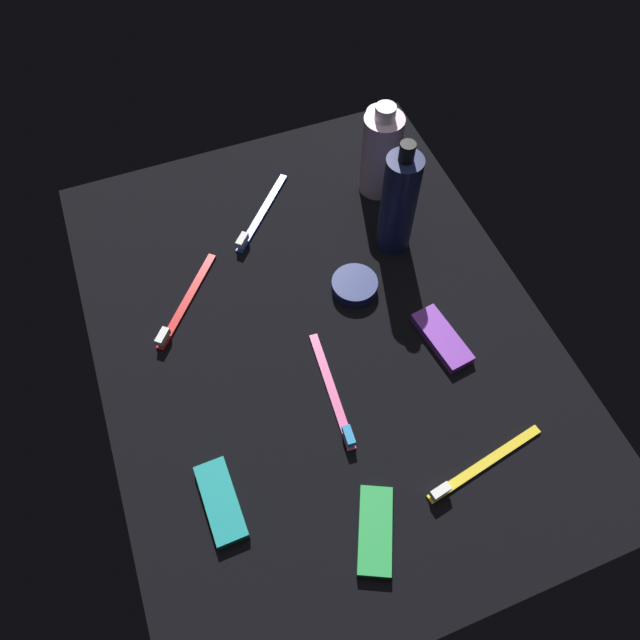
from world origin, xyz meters
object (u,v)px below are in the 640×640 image
at_px(bodywash_bottle, 381,153).
at_px(snack_bar_green, 375,531).
at_px(toothbrush_blue, 259,216).
at_px(toothbrush_yellow, 479,467).
at_px(lotion_bottle, 398,204).
at_px(deodorant_stick, 379,133).
at_px(snack_bar_teal, 221,502).
at_px(snack_bar_purple, 442,338).
at_px(cream_tin_left, 355,286).
at_px(toothbrush_red, 184,305).
at_px(toothbrush_pink, 334,395).

xyz_separation_m(bodywash_bottle, snack_bar_green, (-0.52, 0.23, -0.07)).
bearing_deg(snack_bar_green, toothbrush_blue, 22.76).
bearing_deg(toothbrush_blue, toothbrush_yellow, -165.20).
xyz_separation_m(lotion_bottle, deodorant_stick, (0.20, -0.06, -0.05)).
bearing_deg(snack_bar_teal, deodorant_stick, -42.00).
distance_m(snack_bar_teal, snack_bar_purple, 0.38).
bearing_deg(toothbrush_yellow, cream_tin_left, 7.48).
bearing_deg(toothbrush_red, toothbrush_blue, -51.72).
relative_size(toothbrush_red, snack_bar_green, 1.40).
xyz_separation_m(deodorant_stick, toothbrush_pink, (-0.42, 0.25, -0.04)).
bearing_deg(toothbrush_red, snack_bar_teal, 174.74).
relative_size(lotion_bottle, toothbrush_pink, 1.14).
relative_size(lotion_bottle, deodorant_stick, 2.34).
distance_m(lotion_bottle, bodywash_bottle, 0.12).
height_order(bodywash_bottle, toothbrush_pink, bodywash_bottle).
bearing_deg(toothbrush_red, bodywash_bottle, -71.85).
bearing_deg(deodorant_stick, snack_bar_green, 155.96).
height_order(lotion_bottle, toothbrush_red, lotion_bottle).
bearing_deg(snack_bar_green, toothbrush_red, 44.09).
relative_size(toothbrush_pink, toothbrush_yellow, 1.01).
distance_m(bodywash_bottle, snack_bar_purple, 0.32).
distance_m(toothbrush_blue, snack_bar_purple, 0.36).
relative_size(deodorant_stick, toothbrush_pink, 0.49).
distance_m(toothbrush_blue, snack_bar_green, 0.53).
relative_size(toothbrush_red, toothbrush_pink, 0.80).
bearing_deg(snack_bar_green, cream_tin_left, 6.58).
distance_m(toothbrush_yellow, snack_bar_teal, 0.33).
distance_m(deodorant_stick, snack_bar_green, 0.66).
bearing_deg(snack_bar_purple, toothbrush_red, 52.22).
bearing_deg(toothbrush_blue, snack_bar_purple, -151.17).
distance_m(toothbrush_pink, toothbrush_yellow, 0.21).
height_order(toothbrush_red, snack_bar_purple, toothbrush_red).
bearing_deg(toothbrush_blue, bodywash_bottle, -91.29).
height_order(bodywash_bottle, cream_tin_left, bodywash_bottle).
relative_size(toothbrush_red, snack_bar_teal, 1.40).
distance_m(deodorant_stick, cream_tin_left, 0.30).
relative_size(toothbrush_pink, snack_bar_teal, 1.73).
height_order(deodorant_stick, snack_bar_purple, deodorant_stick).
bearing_deg(toothbrush_red, toothbrush_pink, -144.39).
height_order(lotion_bottle, toothbrush_yellow, lotion_bottle).
height_order(toothbrush_yellow, snack_bar_purple, toothbrush_yellow).
xyz_separation_m(toothbrush_pink, toothbrush_blue, (0.34, -0.00, 0.00)).
height_order(deodorant_stick, toothbrush_blue, deodorant_stick).
bearing_deg(cream_tin_left, lotion_bottle, -55.85).
bearing_deg(snack_bar_green, toothbrush_yellow, -55.74).
relative_size(bodywash_bottle, snack_bar_teal, 1.60).
xyz_separation_m(lotion_bottle, toothbrush_pink, (-0.22, 0.19, -0.09)).
height_order(lotion_bottle, deodorant_stick, lotion_bottle).
xyz_separation_m(lotion_bottle, snack_bar_teal, (-0.30, 0.37, -0.08)).
bearing_deg(toothbrush_blue, cream_tin_left, -154.06).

